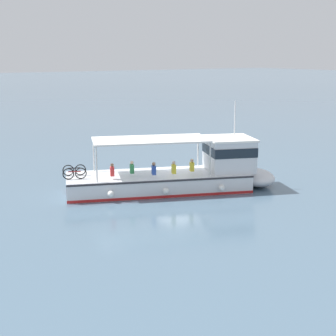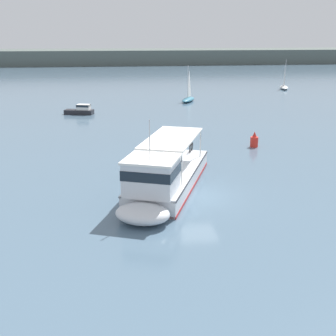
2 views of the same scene
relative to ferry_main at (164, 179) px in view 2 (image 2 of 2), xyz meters
name	(u,v)px [view 2 (image 2 of 2)]	position (x,y,z in m)	size (l,w,h in m)	color
ground_plane	(197,197)	(1.95, -0.83, -1.02)	(400.00, 400.00, 0.00)	slate
distant_shoreline	(118,57)	(1.95, 133.56, 1.43)	(400.00, 28.00, 4.90)	#515B56
ferry_main	(164,179)	(0.00, 0.00, 0.00)	(7.68, 12.93, 5.32)	silver
sailboat_near_starboard	(188,98)	(9.06, 38.82, -0.48)	(3.33, 4.93, 5.40)	teal
motorboat_horizon_west	(81,110)	(-6.54, 30.02, -0.47)	(3.82, 2.24, 1.26)	#232328
sailboat_off_bow	(284,86)	(29.87, 51.98, -0.48)	(2.80, 5.00, 5.40)	white
channel_buoy	(254,141)	(9.62, 10.67, -0.45)	(0.70, 0.70, 1.40)	red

